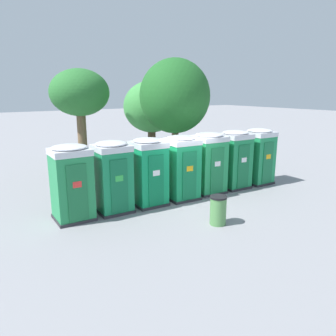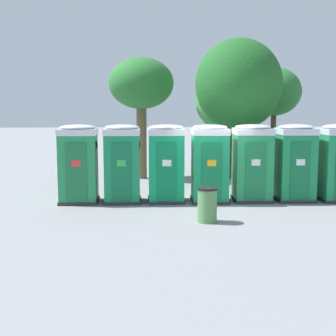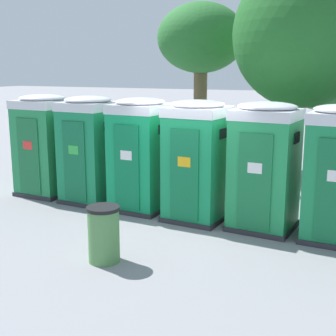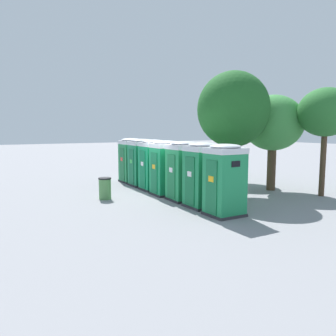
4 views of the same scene
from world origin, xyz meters
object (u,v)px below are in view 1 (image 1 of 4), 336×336
object	(u,v)px
portapotty_5	(234,159)
portapotty_6	(258,156)
street_tree_1	(177,98)
portapotty_0	(72,182)
street_tree_2	(80,94)
portapotty_4	(209,163)
portapotty_1	(113,177)
portapotty_2	(149,171)
portapotty_3	(181,167)
street_tree_3	(175,96)
trash_can	(218,210)
street_tree_0	(151,107)

from	to	relation	value
portapotty_5	portapotty_6	world-z (taller)	same
street_tree_1	portapotty_6	bearing A→B (deg)	-87.45
portapotty_0	street_tree_2	bearing A→B (deg)	66.44
portapotty_4	portapotty_0	bearing A→B (deg)	177.45
portapotty_6	street_tree_1	distance (m)	6.61
portapotty_1	street_tree_1	bearing A→B (deg)	40.11
portapotty_2	portapotty_3	size ratio (longest dim) A/B	1.00
portapotty_2	street_tree_3	xyz separation A→B (m)	(2.98, 2.56, 2.65)
portapotty_3	trash_can	world-z (taller)	portapotty_3
portapotty_2	portapotty_6	xyz separation A→B (m)	(5.69, -0.29, 0.00)
portapotty_3	portapotty_4	world-z (taller)	same
portapotty_0	portapotty_3	distance (m)	4.27
street_tree_0	trash_can	distance (m)	8.71
portapotty_6	portapotty_0	bearing A→B (deg)	177.09
street_tree_1	portapotty_4	bearing A→B (deg)	-113.41
street_tree_0	portapotty_6	bearing A→B (deg)	-64.71
portapotty_5	street_tree_2	distance (m)	7.79
portapotty_4	street_tree_1	size ratio (longest dim) A/B	0.52
street_tree_1	street_tree_2	size ratio (longest dim) A/B	0.94
street_tree_1	portapotty_2	bearing A→B (deg)	-132.90
portapotty_0	portapotty_2	world-z (taller)	same
portapotty_4	trash_can	size ratio (longest dim) A/B	2.68
street_tree_1	trash_can	xyz separation A→B (m)	(-4.54, -8.71, -3.29)
street_tree_0	street_tree_1	distance (m)	2.42
portapotty_5	street_tree_1	world-z (taller)	street_tree_1
portapotty_1	portapotty_6	distance (m)	7.12
portapotty_1	portapotty_4	size ratio (longest dim) A/B	1.00
portapotty_6	street_tree_1	size ratio (longest dim) A/B	0.52
portapotty_2	street_tree_1	distance (m)	8.34
portapotty_2	street_tree_3	bearing A→B (deg)	40.65
portapotty_6	trash_can	world-z (taller)	portapotty_6
portapotty_4	portapotty_3	bearing A→B (deg)	-178.98
portapotty_1	trash_can	size ratio (longest dim) A/B	2.68
trash_can	portapotty_2	bearing A→B (deg)	106.82
portapotty_3	street_tree_3	bearing A→B (deg)	59.90
portapotty_2	portapotty_6	size ratio (longest dim) A/B	1.00
portapotty_6	street_tree_1	world-z (taller)	street_tree_1
portapotty_1	trash_can	world-z (taller)	portapotty_1
street_tree_3	portapotty_6	bearing A→B (deg)	-46.40
portapotty_0	portapotty_4	size ratio (longest dim) A/B	1.00
portapotty_3	trash_can	distance (m)	2.92
portapotty_3	portapotty_2	bearing A→B (deg)	174.64
portapotty_4	trash_can	xyz separation A→B (m)	(-1.97, -2.78, -0.80)
portapotty_1	portapotty_6	xyz separation A→B (m)	(7.11, -0.36, 0.00)
portapotty_3	street_tree_2	world-z (taller)	street_tree_2
street_tree_2	trash_can	size ratio (longest dim) A/B	5.51
portapotty_0	portapotty_3	xyz separation A→B (m)	(4.26, -0.28, 0.00)
street_tree_3	portapotty_0	bearing A→B (deg)	-157.50
street_tree_0	trash_can	bearing A→B (deg)	-106.28
portapotty_3	street_tree_3	size ratio (longest dim) A/B	0.45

